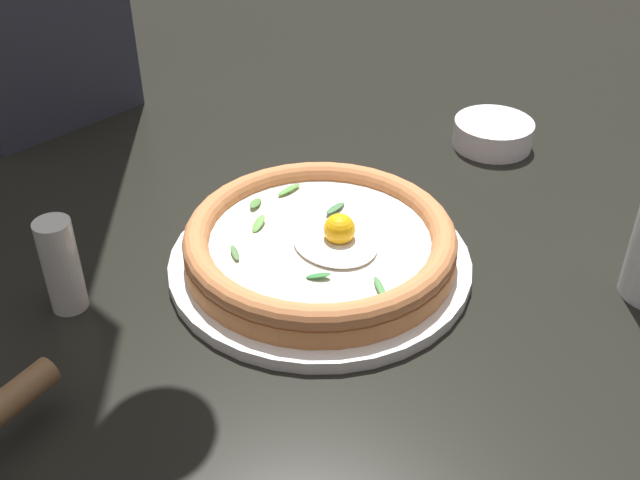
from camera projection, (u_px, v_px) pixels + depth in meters
name	position (u px, v px, depth m)	size (l,w,h in m)	color
ground_plane	(326.00, 307.00, 0.71)	(2.40, 2.40, 0.03)	black
pizza_plate	(320.00, 262.00, 0.73)	(0.28, 0.28, 0.01)	white
pizza	(320.00, 242.00, 0.72)	(0.25, 0.25, 0.05)	#CF8247
side_bowl	(493.00, 134.00, 0.92)	(0.09, 0.09, 0.03)	white
pepper_shaker	(61.00, 266.00, 0.66)	(0.03, 0.03, 0.09)	silver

